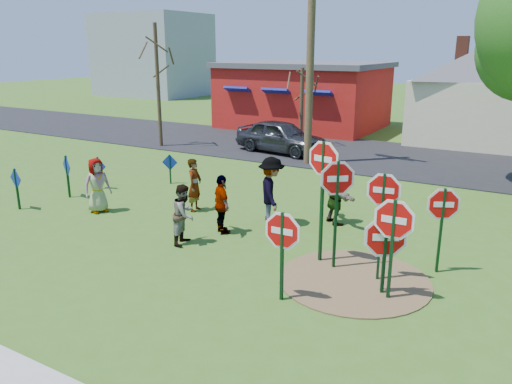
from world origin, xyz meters
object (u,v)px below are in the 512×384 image
at_px(person_b, 195,185).
at_px(utility_pole, 311,32).
at_px(stop_sign_a, 282,238).
at_px(stop_sign_b, 323,171).
at_px(stop_sign_c, 383,202).
at_px(stop_sign_d, 443,210).
at_px(person_a, 97,185).
at_px(suv, 281,136).

bearing_deg(person_b, utility_pole, -12.98).
xyz_separation_m(stop_sign_a, stop_sign_b, (-0.07, 2.07, 0.85)).
bearing_deg(stop_sign_c, stop_sign_d, 37.16).
bearing_deg(utility_pole, person_b, -92.37).
relative_size(person_a, person_b, 1.03).
bearing_deg(stop_sign_c, person_b, 154.49).
bearing_deg(suv, stop_sign_d, -128.25).
bearing_deg(person_a, stop_sign_a, -86.11).
height_order(person_a, suv, person_a).
bearing_deg(stop_sign_d, stop_sign_c, -159.23).
distance_m(stop_sign_d, utility_pole, 11.45).
xyz_separation_m(stop_sign_a, stop_sign_d, (2.38, 2.82, 0.13)).
bearing_deg(person_a, person_b, -37.65).
bearing_deg(stop_sign_c, person_a, 169.13).
xyz_separation_m(stop_sign_a, utility_pole, (-4.49, 11.10, 4.04)).
relative_size(stop_sign_a, suv, 0.44).
height_order(stop_sign_c, person_b, stop_sign_c).
height_order(suv, utility_pole, utility_pole).
distance_m(person_a, suv, 10.47).
bearing_deg(stop_sign_a, person_a, 162.50).
bearing_deg(stop_sign_b, stop_sign_a, -75.30).
bearing_deg(stop_sign_c, suv, 117.51).
height_order(stop_sign_d, person_a, stop_sign_d).
distance_m(stop_sign_a, person_b, 6.05).
height_order(stop_sign_b, person_b, stop_sign_b).
bearing_deg(stop_sign_a, stop_sign_c, 51.00).
relative_size(stop_sign_c, person_b, 1.54).
xyz_separation_m(stop_sign_c, person_b, (-6.18, 1.86, -0.93)).
bearing_deg(stop_sign_b, stop_sign_c, 1.53).
relative_size(stop_sign_b, person_b, 1.84).
relative_size(stop_sign_a, utility_pole, 0.19).
height_order(stop_sign_c, stop_sign_d, stop_sign_c).
xyz_separation_m(stop_sign_d, person_a, (-9.62, -0.72, -0.61)).
relative_size(person_a, suv, 0.37).
height_order(stop_sign_c, utility_pole, utility_pole).
height_order(stop_sign_a, stop_sign_c, stop_sign_c).
distance_m(stop_sign_c, utility_pole, 11.59).
bearing_deg(stop_sign_a, stop_sign_b, 90.55).
bearing_deg(utility_pole, suv, 144.66).
bearing_deg(stop_sign_d, person_b, 148.36).
bearing_deg(suv, utility_pole, -116.08).
xyz_separation_m(stop_sign_b, person_b, (-4.74, 1.57, -1.35)).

